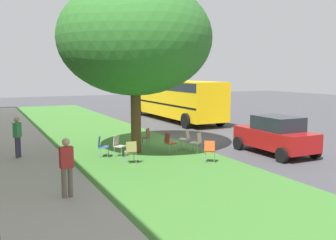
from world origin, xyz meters
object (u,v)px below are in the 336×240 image
Objects in this scene: chair_5 at (185,138)px; parked_car at (276,135)px; chair_6 at (197,141)px; chair_2 at (131,150)px; chair_4 at (169,141)px; chair_7 at (102,145)px; school_bus at (175,96)px; pedestrian_1 at (17,135)px; street_tree at (135,39)px; chair_0 at (118,144)px; chair_1 at (210,150)px; chair_3 at (146,136)px; pedestrian_0 at (67,165)px.

parked_car reaches higher than chair_5.
chair_2 is at bearing 100.54° from chair_6.
chair_7 is at bearing 79.72° from chair_4.
chair_7 is 7.36m from parked_car.
chair_2 is at bearing -156.83° from chair_7.
chair_2 is 0.08× the size of school_bus.
chair_7 is 3.47m from pedestrian_1.
chair_0 is at bearing 113.91° from street_tree.
street_tree is 8.32× the size of chair_1.
street_tree reaches higher than chair_3.
chair_0 is at bearing -34.48° from pedestrian_0.
street_tree is 8.32× the size of chair_3.
chair_2 is at bearing 79.94° from parked_car.
street_tree is at bearing 138.30° from chair_3.
pedestrian_0 is at bearing 106.81° from chair_1.
chair_3 is at bearing 50.54° from chair_5.
chair_6 is (-1.02, -0.01, 0.00)m from chair_5.
chair_1 is (-3.02, -1.87, -4.38)m from street_tree.
chair_6 is (-0.45, -1.12, 0.00)m from chair_4.
chair_1 and chair_2 have the same top height.
school_bus is 6.15× the size of pedestrian_1.
chair_2 is 13.58m from school_bus.
pedestrian_0 reaches higher than chair_3.
chair_2 is 3.66m from chair_5.
chair_6 is 3.36m from parked_car.
chair_6 is at bearing -60.57° from pedestrian_0.
chair_5 is (1.63, -3.28, 0.00)m from chair_2.
chair_5 is at bearing 0.80° from chair_6.
chair_1 is 3.05m from chair_2.
chair_2 is 0.52× the size of pedestrian_0.
parked_car is (-2.94, -5.23, -4.06)m from street_tree.
chair_0 is 0.52× the size of pedestrian_1.
chair_2 is 1.00× the size of chair_5.
chair_4 is 6.31m from pedestrian_1.
chair_1 and chair_6 have the same top height.
chair_1 is 0.24× the size of parked_car.
street_tree reaches higher than chair_0.
street_tree is at bearing -104.51° from pedestrian_1.
pedestrian_1 reaches higher than chair_3.
chair_0 is at bearing 76.33° from chair_6.
pedestrian_0 reaches higher than chair_1.
chair_7 is (0.97, 3.97, 0.00)m from chair_6.
chair_7 is at bearing 76.27° from chair_6.
chair_7 is (0.17, 0.67, 0.00)m from chair_0.
pedestrian_1 is at bearing 64.54° from chair_7.
school_bus reaches higher than pedestrian_0.
chair_4 is at bearing 151.67° from school_bus.
chair_0 and chair_4 have the same top height.
chair_6 is 11.48m from school_bus.
street_tree reaches higher than chair_5.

